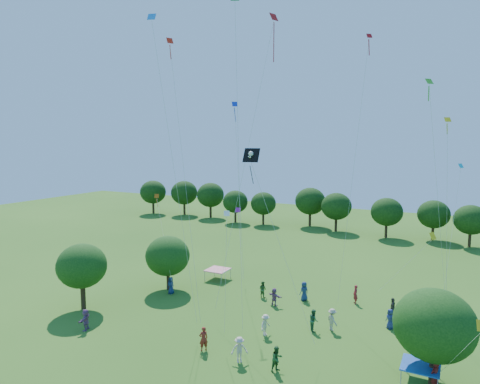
% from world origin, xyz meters
% --- Properties ---
extents(near_tree_west, '(4.27, 4.27, 5.76)m').
position_xyz_m(near_tree_west, '(-14.91, 13.00, 3.83)').
color(near_tree_west, '#422B19').
rests_on(near_tree_west, ground).
extents(near_tree_north, '(4.32, 4.32, 5.34)m').
position_xyz_m(near_tree_north, '(-11.31, 20.40, 3.39)').
color(near_tree_north, '#422B19').
rests_on(near_tree_north, ground).
extents(near_tree_east, '(4.79, 4.79, 5.88)m').
position_xyz_m(near_tree_east, '(12.90, 14.22, 3.72)').
color(near_tree_east, '#422B19').
rests_on(near_tree_east, ground).
extents(treeline, '(88.01, 8.77, 6.77)m').
position_xyz_m(treeline, '(-1.73, 55.43, 4.09)').
color(treeline, '#422B19').
rests_on(treeline, ground).
extents(tent_red_stripe, '(2.20, 2.20, 1.10)m').
position_xyz_m(tent_red_stripe, '(-8.49, 25.27, 1.04)').
color(tent_red_stripe, red).
rests_on(tent_red_stripe, ground).
extents(tent_blue, '(2.20, 2.20, 1.10)m').
position_xyz_m(tent_blue, '(12.28, 14.13, 1.04)').
color(tent_blue, blue).
rests_on(tent_blue, ground).
extents(crowd_person_0, '(0.87, 0.57, 1.63)m').
position_xyz_m(crowd_person_0, '(-10.33, 19.51, 0.82)').
color(crowd_person_0, navy).
rests_on(crowd_person_0, ground).
extents(crowd_person_1, '(0.72, 0.79, 1.77)m').
position_xyz_m(crowd_person_1, '(13.10, 13.57, 0.89)').
color(crowd_person_1, maroon).
rests_on(crowd_person_1, ground).
extents(crowd_person_2, '(0.84, 0.60, 1.54)m').
position_xyz_m(crowd_person_2, '(-2.10, 22.70, 0.77)').
color(crowd_person_2, '#305E28').
rests_on(crowd_person_2, ground).
extents(crowd_person_3, '(1.19, 1.14, 1.74)m').
position_xyz_m(crowd_person_3, '(5.60, 18.70, 0.87)').
color(crowd_person_3, '#AB9F89').
rests_on(crowd_person_3, ground).
extents(crowd_person_4, '(1.01, 0.48, 1.71)m').
position_xyz_m(crowd_person_4, '(11.81, 22.61, 0.85)').
color(crowd_person_4, '#3D3231').
rests_on(crowd_person_4, ground).
extents(crowd_person_5, '(1.58, 0.96, 1.59)m').
position_xyz_m(crowd_person_5, '(-0.36, 21.34, 0.79)').
color(crowd_person_5, '#834C7F').
rests_on(crowd_person_5, ground).
extents(crowd_person_6, '(0.88, 0.99, 1.77)m').
position_xyz_m(crowd_person_6, '(1.63, 23.67, 0.89)').
color(crowd_person_6, navy).
rests_on(crowd_person_6, ground).
extents(crowd_person_7, '(0.74, 0.77, 1.74)m').
position_xyz_m(crowd_person_7, '(-1.53, 11.40, 0.87)').
color(crowd_person_7, maroon).
rests_on(crowd_person_7, ground).
extents(crowd_person_8, '(0.78, 0.93, 1.65)m').
position_xyz_m(crowd_person_8, '(4.06, 11.27, 0.83)').
color(crowd_person_8, '#235225').
rests_on(crowd_person_8, ground).
extents(crowd_person_9, '(1.23, 1.07, 1.75)m').
position_xyz_m(crowd_person_9, '(1.42, 11.16, 0.87)').
color(crowd_person_9, beige).
rests_on(crowd_person_9, ground).
extents(crowd_person_11, '(1.06, 1.65, 1.66)m').
position_xyz_m(crowd_person_11, '(-11.41, 10.01, 0.83)').
color(crowd_person_11, '#814C83').
rests_on(crowd_person_11, ground).
extents(crowd_person_12, '(0.85, 0.85, 1.58)m').
position_xyz_m(crowd_person_12, '(9.53, 21.08, 0.79)').
color(crowd_person_12, navy).
rests_on(crowd_person_12, ground).
extents(crowd_person_13, '(0.67, 0.75, 1.70)m').
position_xyz_m(crowd_person_13, '(5.97, 25.09, 0.85)').
color(crowd_person_13, maroon).
rests_on(crowd_person_13, ground).
extents(crowd_person_14, '(0.81, 0.95, 1.69)m').
position_xyz_m(crowd_person_14, '(4.33, 18.02, 0.84)').
color(crowd_person_14, '#255735').
rests_on(crowd_person_14, ground).
extents(crowd_person_15, '(0.63, 1.13, 1.63)m').
position_xyz_m(crowd_person_15, '(1.36, 15.55, 0.82)').
color(crowd_person_15, beige).
rests_on(crowd_person_15, ground).
extents(crowd_person_16, '(0.55, 1.06, 1.74)m').
position_xyz_m(crowd_person_16, '(9.42, 23.27, 0.87)').
color(crowd_person_16, '#413D34').
rests_on(crowd_person_16, ground).
extents(pirate_kite, '(4.57, 1.74, 12.83)m').
position_xyz_m(pirate_kite, '(1.99, 11.93, 13.35)').
color(pirate_kite, black).
extents(red_high_kite, '(3.39, 4.52, 23.30)m').
position_xyz_m(red_high_kite, '(-0.50, 18.96, 19.78)').
color(red_high_kite, red).
extents(small_kite_0, '(2.12, 0.61, 21.20)m').
position_xyz_m(small_kite_0, '(6.67, 20.99, 15.89)').
color(small_kite_0, '#BD0B0C').
extents(small_kite_1, '(4.41, 2.50, 5.33)m').
position_xyz_m(small_kite_1, '(11.56, 27.44, 5.83)').
color(small_kite_1, yellow).
extents(small_kite_2, '(0.89, 1.98, 14.93)m').
position_xyz_m(small_kite_2, '(12.95, 21.12, 12.16)').
color(small_kite_2, gold).
extents(small_kite_3, '(2.07, 2.41, 23.64)m').
position_xyz_m(small_kite_3, '(-0.62, 14.72, 18.85)').
color(small_kite_3, '#17822E').
extents(small_kite_4, '(2.74, 1.64, 21.85)m').
position_xyz_m(small_kite_4, '(-4.65, 11.62, 17.15)').
color(small_kite_4, '#167EE0').
extents(small_kite_5, '(3.30, 4.90, 6.13)m').
position_xyz_m(small_kite_5, '(-6.93, 27.07, 6.35)').
color(small_kite_5, '#A51B91').
extents(small_kite_6, '(0.42, 0.44, 8.59)m').
position_xyz_m(small_kite_6, '(-0.15, 12.23, 7.67)').
color(small_kite_6, white).
extents(small_kite_7, '(1.00, 5.66, 11.40)m').
position_xyz_m(small_kite_7, '(13.59, 26.56, 9.60)').
color(small_kite_7, '#0DAFCF').
extents(small_kite_8, '(6.48, 6.05, 7.60)m').
position_xyz_m(small_kite_8, '(-13.96, 22.65, 7.09)').
color(small_kite_8, '#C0520B').
extents(small_kite_9, '(3.89, 2.12, 21.02)m').
position_xyz_m(small_kite_9, '(-5.25, 14.02, 16.49)').
color(small_kite_9, '#FF230D').
extents(small_kite_10, '(2.10, 3.44, 4.71)m').
position_xyz_m(small_kite_10, '(14.97, 10.45, 5.23)').
color(small_kite_10, gold).
extents(small_kite_11, '(2.06, 4.61, 17.34)m').
position_xyz_m(small_kite_11, '(12.09, 19.43, 14.03)').
color(small_kite_11, green).
extents(small_kite_12, '(1.45, 0.61, 16.96)m').
position_xyz_m(small_kite_12, '(-5.15, 23.31, 14.18)').
color(small_kite_12, '#1431CD').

